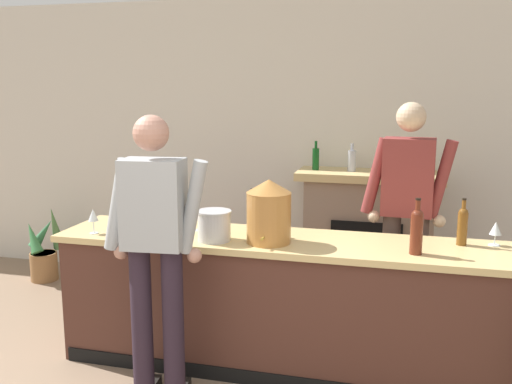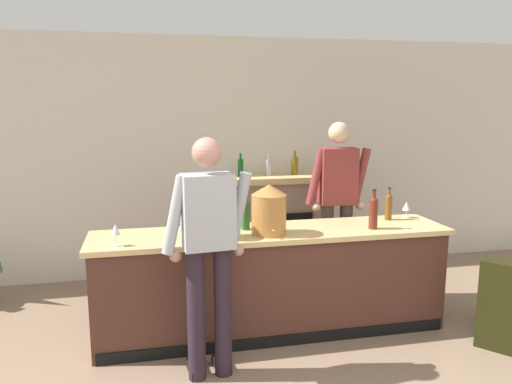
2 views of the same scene
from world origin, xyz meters
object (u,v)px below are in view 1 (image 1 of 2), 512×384
Objects in this scene: wine_bottle_burgundy_dark at (417,229)px; wine_glass_front_right at (199,214)px; wine_glass_front_left at (496,229)px; potted_plant_corner at (45,251)px; fireplace_stone at (368,234)px; person_bartender at (406,214)px; wine_bottle_cabernet_heavy at (253,214)px; wine_glass_by_dispenser at (93,216)px; wine_bottle_rose_blush at (463,224)px; ice_bucket_steel at (214,226)px; person_customer at (155,248)px; copper_dispenser at (269,211)px.

wine_bottle_burgundy_dark is 2.03× the size of wine_glass_front_right.
wine_glass_front_left is at bearing 3.78° from wine_glass_front_right.
potted_plant_corner is at bearing 166.47° from wine_glass_front_left.
person_bartender is (0.32, -0.92, 0.41)m from fireplace_stone.
wine_glass_front_right is at bearing 172.58° from wine_bottle_burgundy_dark.
wine_bottle_cabernet_heavy is 1.83× the size of wine_glass_by_dispenser.
wine_bottle_cabernet_heavy reaches higher than wine_glass_by_dispenser.
wine_bottle_burgundy_dark is at bearing -135.68° from wine_bottle_rose_blush.
ice_bucket_steel is at bearing 2.79° from wine_glass_by_dispenser.
wine_bottle_cabernet_heavy is at bearing 49.74° from ice_bucket_steel.
person_bartender is at bearing -9.85° from potted_plant_corner.
wine_glass_front_left is (1.79, 0.34, 0.00)m from ice_bucket_steel.
person_customer is at bearing -32.87° from wine_glass_by_dispenser.
wine_glass_front_right is (-0.18, 0.21, 0.02)m from ice_bucket_steel.
fireplace_stone is 1.63m from wine_bottle_cabernet_heavy.
wine_glass_front_right is (-1.42, -0.50, 0.03)m from person_bartender.
wine_glass_front_left is 2.69m from wine_glass_by_dispenser.
person_bartender is at bearing 19.37° from wine_glass_front_right.
fireplace_stone reaches higher than wine_bottle_cabernet_heavy.
person_bartender reaches higher than wine_glass_by_dispenser.
ice_bucket_steel is (2.26, -1.32, 0.73)m from potted_plant_corner.
person_bartender is 4.34× the size of copper_dispenser.
copper_dispenser reaches higher than wine_glass_front_left.
fireplace_stone is 0.82× the size of person_bartender.
copper_dispenser is at bearing -142.58° from person_bartender.
person_bartender reaches higher than ice_bucket_steel.
wine_glass_front_left is at bearing -55.80° from fireplace_stone.
wine_bottle_burgundy_dark is 1.49m from wine_glass_front_right.
wine_bottle_cabernet_heavy is at bearing -155.31° from person_bartender.
wine_glass_by_dispenser is at bearing -177.21° from ice_bucket_steel.
copper_dispenser reaches higher than wine_bottle_rose_blush.
copper_dispenser is at bearing -50.41° from wine_bottle_cabernet_heavy.
ice_bucket_steel is 1.29m from wine_bottle_burgundy_dark.
wine_bottle_burgundy_dark is at bearing -11.22° from wine_bottle_cabernet_heavy.
wine_glass_front_left is at bearing 10.88° from ice_bucket_steel.
person_bartender is 5.92× the size of wine_bottle_rose_blush.
fireplace_stone is 3.55× the size of copper_dispenser.
wine_bottle_cabernet_heavy is (0.41, 0.71, 0.08)m from person_customer.
ice_bucket_steel is (-1.23, -0.71, 0.01)m from person_bartender.
copper_dispenser is (0.57, 0.51, 0.15)m from person_customer.
wine_glass_by_dispenser is (-0.66, 0.43, 0.06)m from person_customer.
person_customer is 0.79m from wine_glass_by_dispenser.
person_customer is 1.86m from person_bartender.
wine_bottle_burgundy_dark reaches higher than wine_glass_by_dispenser.
wine_bottle_rose_blush is at bearing -169.21° from wine_glass_front_left.
copper_dispenser is (-0.55, -1.59, 0.53)m from fireplace_stone.
person_customer is at bearing -41.09° from potted_plant_corner.
ice_bucket_steel reaches higher than wine_glass_front_left.
person_customer reaches higher than wine_bottle_burgundy_dark.
wine_glass_by_dispenser reaches higher than wine_glass_front_right.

